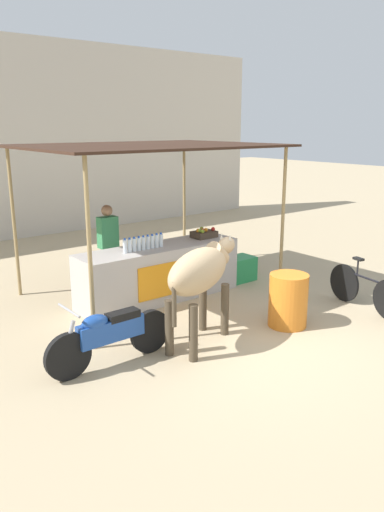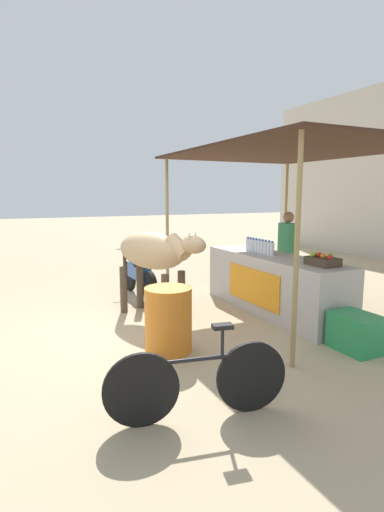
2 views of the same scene
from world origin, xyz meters
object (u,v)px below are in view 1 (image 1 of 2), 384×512
fruit_crate (204,234)px  bicycle_leaning (366,290)px  vendor_behind_counter (109,249)px  stall_counter (159,273)px  water_barrel (288,300)px  motorcycle_parked (110,334)px  cooler_box (239,269)px  cow (201,273)px

fruit_crate → bicycle_leaning: 3.03m
vendor_behind_counter → stall_counter: bearing=-52.4°
stall_counter → bicycle_leaning: (2.37, -2.59, -0.13)m
water_barrel → motorcycle_parked: 2.85m
fruit_crate → water_barrel: fruit_crate is taller
cooler_box → cow: bearing=-143.9°
cooler_box → water_barrel: 2.38m
fruit_crate → bicycle_leaning: (1.32, -2.64, -0.68)m
fruit_crate → bicycle_leaning: bearing=-63.5°
vendor_behind_counter → water_barrel: bearing=-64.7°
fruit_crate → water_barrel: bearing=-95.5°
motorcycle_parked → bicycle_leaning: size_ratio=1.10×
stall_counter → vendor_behind_counter: vendor_behind_counter is taller
stall_counter → cow: bearing=-107.9°
water_barrel → fruit_crate: bearing=84.5°
water_barrel → bicycle_leaning: bicycle_leaning is taller
bicycle_leaning → stall_counter: bearing=132.5°
fruit_crate → cooler_box: (0.79, -0.15, -0.79)m
water_barrel → bicycle_leaning: bearing=-12.6°
vendor_behind_counter → motorcycle_parked: size_ratio=0.92×
stall_counter → bicycle_leaning: 3.51m
cooler_box → cow: cow is taller
cow → bicycle_leaning: cow is taller
motorcycle_parked → cow: bearing=-7.4°
fruit_crate → bicycle_leaning: size_ratio=0.27×
cow → bicycle_leaning: (2.98, -0.70, -0.68)m
motorcycle_parked → bicycle_leaning: (4.34, -0.87, -0.08)m
cooler_box → vendor_behind_counter: bearing=160.7°
cow → motorcycle_parked: size_ratio=1.01×
cow → vendor_behind_counter: bearing=89.4°
vendor_behind_counter → cooler_box: bearing=-19.3°
cooler_box → motorcycle_parked: size_ratio=0.33×
fruit_crate → stall_counter: bearing=-177.2°
water_barrel → cow: cow is taller
fruit_crate → motorcycle_parked: bearing=-149.6°
cow → stall_counter: bearing=72.1°
stall_counter → cow: 2.06m
vendor_behind_counter → motorcycle_parked: (-1.38, -2.47, -0.42)m
vendor_behind_counter → water_barrel: size_ratio=2.00×
stall_counter → motorcycle_parked: bearing=-138.8°
stall_counter → water_barrel: (0.83, -2.24, -0.07)m
bicycle_leaning → cooler_box: bearing=101.9°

